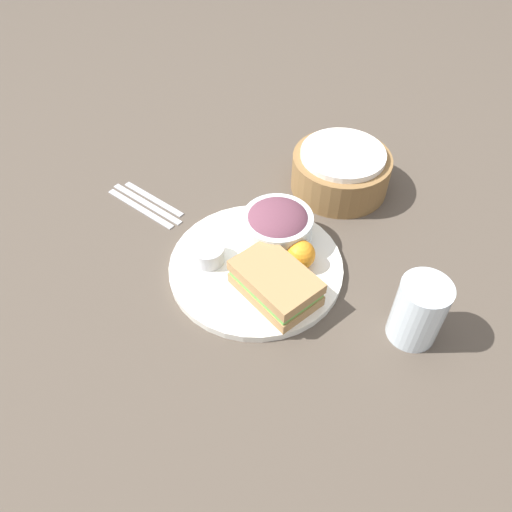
{
  "coord_description": "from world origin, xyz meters",
  "views": [
    {
      "loc": [
        0.51,
        -0.25,
        0.67
      ],
      "look_at": [
        0.0,
        0.0,
        0.03
      ],
      "focal_mm": 35.0,
      "sensor_mm": 36.0,
      "label": 1
    }
  ],
  "objects": [
    {
      "name": "spoon",
      "position": [
        -0.26,
        -0.1,
        0.0
      ],
      "size": [
        0.15,
        0.08,
        0.01
      ],
      "primitive_type": "cube",
      "rotation": [
        0.0,
        0.0,
        3.59
      ],
      "color": "#B2B2B7",
      "rests_on": "ground_plane"
    },
    {
      "name": "fork",
      "position": [
        -0.24,
        -0.14,
        0.0
      ],
      "size": [
        0.16,
        0.09,
        0.01
      ],
      "primitive_type": "cube",
      "rotation": [
        0.0,
        0.0,
        3.59
      ],
      "color": "#B2B2B7",
      "rests_on": "ground_plane"
    },
    {
      "name": "sandwich",
      "position": [
        0.07,
        -0.0,
        0.04
      ],
      "size": [
        0.16,
        0.12,
        0.05
      ],
      "color": "#A37A4C",
      "rests_on": "plate"
    },
    {
      "name": "salad_bowl",
      "position": [
        -0.04,
        0.06,
        0.05
      ],
      "size": [
        0.12,
        0.12,
        0.07
      ],
      "color": "silver",
      "rests_on": "plate"
    },
    {
      "name": "ground_plane",
      "position": [
        0.0,
        0.0,
        0.0
      ],
      "size": [
        4.0,
        4.0,
        0.0
      ],
      "primitive_type": "plane",
      "color": "#4C4238"
    },
    {
      "name": "orange_wedge",
      "position": [
        0.03,
        0.07,
        0.04
      ],
      "size": [
        0.05,
        0.05,
        0.05
      ],
      "primitive_type": "sphere",
      "color": "orange",
      "rests_on": "plate"
    },
    {
      "name": "plate",
      "position": [
        0.0,
        0.0,
        0.01
      ],
      "size": [
        0.3,
        0.3,
        0.01
      ],
      "primitive_type": "cylinder",
      "color": "white",
      "rests_on": "ground_plane"
    },
    {
      "name": "knife",
      "position": [
        -0.25,
        -0.12,
        0.0
      ],
      "size": [
        0.17,
        0.09,
        0.01
      ],
      "primitive_type": "cube",
      "rotation": [
        0.0,
        0.0,
        3.59
      ],
      "color": "#B2B2B7",
      "rests_on": "ground_plane"
    },
    {
      "name": "bread_basket",
      "position": [
        -0.13,
        0.25,
        0.04
      ],
      "size": [
        0.19,
        0.19,
        0.09
      ],
      "color": "olive",
      "rests_on": "ground_plane"
    },
    {
      "name": "dressing_cup",
      "position": [
        -0.04,
        -0.07,
        0.03
      ],
      "size": [
        0.06,
        0.06,
        0.03
      ],
      "primitive_type": "cylinder",
      "color": "#B7B7BC",
      "rests_on": "plate"
    },
    {
      "name": "drink_glass",
      "position": [
        0.23,
        0.16,
        0.06
      ],
      "size": [
        0.08,
        0.08,
        0.11
      ],
      "primitive_type": "cylinder",
      "color": "silver",
      "rests_on": "ground_plane"
    }
  ]
}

